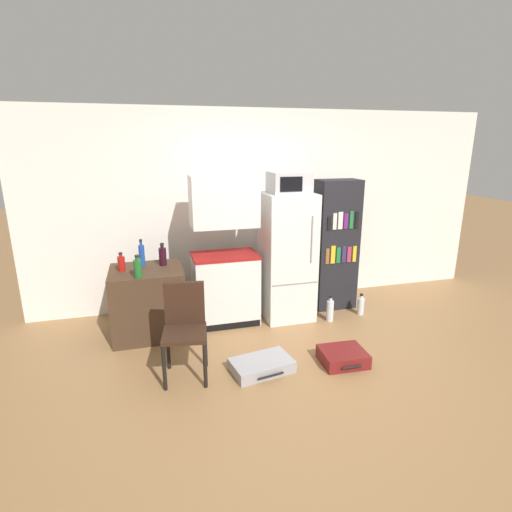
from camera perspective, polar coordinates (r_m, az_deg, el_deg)
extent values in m
plane|color=olive|center=(4.13, 7.63, -15.92)|extent=(24.00, 24.00, 0.00)
cube|color=white|center=(5.53, 1.96, 6.84)|extent=(6.40, 0.10, 2.60)
cube|color=#422D1E|center=(4.80, -15.14, -6.34)|extent=(0.81, 0.69, 0.79)
cube|color=silver|center=(4.96, -4.36, -4.78)|extent=(0.77, 0.50, 0.84)
cube|color=maroon|center=(4.82, -4.47, 0.07)|extent=(0.79, 0.51, 0.03)
cube|color=silver|center=(4.69, -4.64, 7.83)|extent=(0.77, 0.43, 0.60)
cube|color=black|center=(4.88, -3.68, -9.99)|extent=(0.74, 0.01, 0.08)
cube|color=silver|center=(5.00, 4.47, -0.10)|extent=(0.61, 0.59, 1.59)
cube|color=gray|center=(4.81, 5.62, -3.96)|extent=(0.58, 0.01, 0.01)
cylinder|color=silver|center=(4.72, 8.08, 2.41)|extent=(0.02, 0.02, 0.56)
cube|color=#B7B7BC|center=(4.83, 4.71, 10.43)|extent=(0.46, 0.39, 0.25)
cube|color=black|center=(4.63, 5.08, 10.18)|extent=(0.27, 0.01, 0.17)
cube|color=black|center=(5.38, 11.30, 1.51)|extent=(0.55, 0.32, 1.72)
cube|color=brown|center=(5.17, 10.17, -0.04)|extent=(0.05, 0.01, 0.20)
cube|color=gold|center=(5.20, 10.94, 0.19)|extent=(0.06, 0.01, 0.23)
cube|color=#1E7033|center=(5.24, 11.68, 0.10)|extent=(0.05, 0.01, 0.21)
cube|color=#332856|center=(5.27, 12.43, 0.23)|extent=(0.05, 0.01, 0.22)
cube|color=#A33351|center=(5.31, 13.16, 0.22)|extent=(0.05, 0.01, 0.21)
cube|color=gold|center=(5.35, 13.89, 0.29)|extent=(0.05, 0.01, 0.21)
cube|color=black|center=(5.08, 10.40, 4.61)|extent=(0.05, 0.01, 0.17)
cube|color=silver|center=(5.11, 11.19, 4.87)|extent=(0.05, 0.01, 0.21)
cube|color=silver|center=(5.14, 11.97, 4.97)|extent=(0.06, 0.01, 0.22)
cube|color=#661E75|center=(5.18, 12.72, 4.87)|extent=(0.05, 0.01, 0.20)
cube|color=#1E7033|center=(5.21, 13.47, 5.04)|extent=(0.05, 0.01, 0.22)
cube|color=black|center=(5.25, 14.21, 5.02)|extent=(0.05, 0.01, 0.21)
cylinder|color=#1E47A3|center=(4.77, -15.99, 0.05)|extent=(0.07, 0.07, 0.25)
cylinder|color=#1E47A3|center=(4.73, -16.13, 1.75)|extent=(0.03, 0.03, 0.04)
cylinder|color=black|center=(4.73, -16.16, 2.16)|extent=(0.03, 0.03, 0.03)
cylinder|color=black|center=(4.75, -13.19, -0.08)|extent=(0.09, 0.09, 0.21)
cylinder|color=black|center=(4.72, -13.28, 1.34)|extent=(0.04, 0.04, 0.04)
cylinder|color=black|center=(4.71, -13.30, 1.68)|extent=(0.04, 0.04, 0.02)
cylinder|color=#AD1914|center=(4.66, -18.68, -1.05)|extent=(0.08, 0.08, 0.17)
cylinder|color=#AD1914|center=(4.64, -18.78, 0.10)|extent=(0.04, 0.04, 0.03)
cylinder|color=black|center=(4.63, -18.81, 0.37)|extent=(0.04, 0.04, 0.02)
cylinder|color=#1E6028|center=(4.38, -16.53, -1.76)|extent=(0.09, 0.09, 0.19)
cylinder|color=#1E6028|center=(4.35, -16.65, -0.34)|extent=(0.04, 0.04, 0.03)
cylinder|color=black|center=(4.34, -16.68, 0.00)|extent=(0.05, 0.05, 0.02)
cylinder|color=black|center=(3.80, -12.98, -15.36)|extent=(0.04, 0.04, 0.44)
cylinder|color=black|center=(3.78, -7.28, -15.29)|extent=(0.04, 0.04, 0.44)
cylinder|color=black|center=(4.12, -12.45, -12.75)|extent=(0.04, 0.04, 0.44)
cylinder|color=black|center=(4.09, -7.25, -12.66)|extent=(0.04, 0.04, 0.44)
cube|color=#331E14|center=(3.83, -10.16, -10.86)|extent=(0.46, 0.46, 0.04)
cube|color=#331E14|center=(3.90, -10.18, -6.63)|extent=(0.38, 0.11, 0.42)
cube|color=#99999E|center=(4.06, 0.81, -15.36)|extent=(0.64, 0.45, 0.12)
cylinder|color=black|center=(3.91, 2.14, -16.73)|extent=(0.26, 0.06, 0.02)
cube|color=maroon|center=(4.28, 12.30, -13.87)|extent=(0.46, 0.40, 0.14)
cylinder|color=black|center=(4.12, 13.53, -15.22)|extent=(0.20, 0.03, 0.02)
cylinder|color=silver|center=(5.14, 10.53, -7.72)|extent=(0.09, 0.09, 0.26)
cylinder|color=silver|center=(5.08, 10.62, -6.12)|extent=(0.04, 0.04, 0.05)
cylinder|color=black|center=(5.07, 10.64, -5.73)|extent=(0.05, 0.05, 0.03)
cylinder|color=silver|center=(5.42, 14.73, -6.96)|extent=(0.08, 0.08, 0.22)
cylinder|color=silver|center=(5.37, 14.83, -5.68)|extent=(0.04, 0.04, 0.04)
cylinder|color=black|center=(5.36, 14.85, -5.37)|extent=(0.04, 0.04, 0.02)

